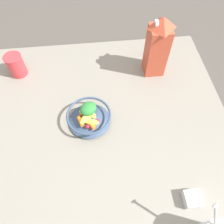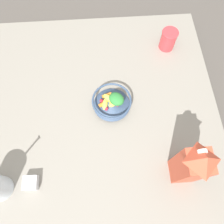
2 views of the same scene
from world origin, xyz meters
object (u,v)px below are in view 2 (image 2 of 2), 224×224
object	(u,v)px
milk_carton	(191,166)
drinking_cup	(168,39)
spice_jar	(31,183)
fruit_bowl	(112,102)

from	to	relation	value
milk_carton	drinking_cup	distance (m)	0.68
milk_carton	spice_jar	bearing A→B (deg)	0.58
fruit_bowl	milk_carton	bearing A→B (deg)	129.09
fruit_bowl	spice_jar	xyz separation A→B (m)	(0.36, 0.34, -0.02)
milk_carton	spice_jar	size ratio (longest dim) A/B	5.14
fruit_bowl	spice_jar	world-z (taller)	fruit_bowl
fruit_bowl	drinking_cup	distance (m)	0.47
spice_jar	fruit_bowl	bearing A→B (deg)	-136.82
spice_jar	milk_carton	bearing A→B (deg)	-179.42
drinking_cup	spice_jar	world-z (taller)	drinking_cup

